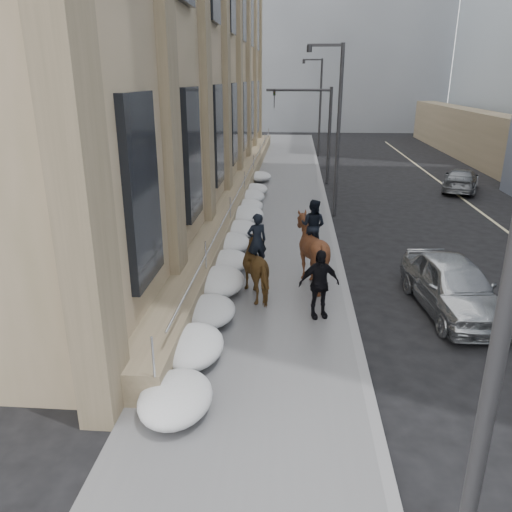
{
  "coord_description": "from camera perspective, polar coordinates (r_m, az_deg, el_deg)",
  "views": [
    {
      "loc": [
        0.89,
        -10.39,
        6.55
      ],
      "look_at": [
        -0.16,
        3.07,
        1.7
      ],
      "focal_mm": 35.0,
      "sensor_mm": 36.0,
      "label": 1
    }
  ],
  "objects": [
    {
      "name": "snow_bank",
      "position": [
        19.61,
        -2.54,
        1.68
      ],
      "size": [
        1.7,
        18.1,
        0.76
      ],
      "color": "silver",
      "rests_on": "sidewalk"
    },
    {
      "name": "mounted_horse_left",
      "position": [
        15.26,
        0.58,
        -1.08
      ],
      "size": [
        1.81,
        2.4,
        2.59
      ],
      "rotation": [
        0.0,
        0.0,
        3.57
      ],
      "color": "#483015",
      "rests_on": "sidewalk"
    },
    {
      "name": "limestone_building",
      "position": [
        31.06,
        -7.63,
        23.96
      ],
      "size": [
        6.1,
        44.0,
        18.0
      ],
      "color": "#8B7D5B",
      "rests_on": "ground"
    },
    {
      "name": "car_silver",
      "position": [
        15.68,
        21.61,
        -3.15
      ],
      "size": [
        2.46,
        4.98,
        1.63
      ],
      "primitive_type": "imported",
      "rotation": [
        0.0,
        0.0,
        0.11
      ],
      "color": "#A4A8AC",
      "rests_on": "ground"
    },
    {
      "name": "car_grey",
      "position": [
        32.97,
        22.37,
        8.04
      ],
      "size": [
        3.41,
        5.05,
        1.36
      ],
      "primitive_type": "imported",
      "rotation": [
        0.0,
        0.0,
        2.79
      ],
      "color": "slate",
      "rests_on": "ground"
    },
    {
      "name": "streetlight_far",
      "position": [
        44.47,
        7.16,
        17.09
      ],
      "size": [
        1.71,
        0.24,
        8.0
      ],
      "color": "#2D2D30",
      "rests_on": "ground"
    },
    {
      "name": "sidewalk",
      "position": [
        21.41,
        1.87,
        2.12
      ],
      "size": [
        5.0,
        80.0,
        0.12
      ],
      "primitive_type": "cube",
      "color": "#59595C",
      "rests_on": "ground"
    },
    {
      "name": "curb",
      "position": [
        21.47,
        8.87,
        1.93
      ],
      "size": [
        0.24,
        80.0,
        0.12
      ],
      "primitive_type": "cube",
      "color": "slate",
      "rests_on": "ground"
    },
    {
      "name": "traffic_signal",
      "position": [
        32.51,
        6.77,
        15.15
      ],
      "size": [
        4.1,
        0.22,
        6.0
      ],
      "color": "#2D2D30",
      "rests_on": "ground"
    },
    {
      "name": "ground",
      "position": [
        12.31,
        -0.39,
        -12.38
      ],
      "size": [
        140.0,
        140.0,
        0.0
      ],
      "primitive_type": "plane",
      "color": "black",
      "rests_on": "ground"
    },
    {
      "name": "streetlight_mid",
      "position": [
        24.54,
        9.08,
        14.93
      ],
      "size": [
        1.71,
        0.24,
        8.0
      ],
      "color": "#2D2D30",
      "rests_on": "ground"
    },
    {
      "name": "bg_building_mid",
      "position": [
        70.85,
        7.72,
        25.66
      ],
      "size": [
        30.0,
        12.0,
        28.0
      ],
      "primitive_type": "cube",
      "color": "slate",
      "rests_on": "ground"
    },
    {
      "name": "bg_building_far",
      "position": [
        82.75,
        -0.34,
        22.17
      ],
      "size": [
        24.0,
        12.0,
        20.0
      ],
      "primitive_type": "cube",
      "color": "gray",
      "rests_on": "ground"
    },
    {
      "name": "pedestrian",
      "position": [
        14.03,
        7.21,
        -3.19
      ],
      "size": [
        1.26,
        0.78,
        2.0
      ],
      "primitive_type": "imported",
      "rotation": [
        0.0,
        0.0,
        0.27
      ],
      "color": "black",
      "rests_on": "sidewalk"
    },
    {
      "name": "mounted_horse_right",
      "position": [
        16.26,
        6.29,
        0.9
      ],
      "size": [
        2.48,
        2.59,
        2.78
      ],
      "rotation": [
        0.0,
        0.0,
        2.73
      ],
      "color": "#422212",
      "rests_on": "sidewalk"
    },
    {
      "name": "streetlight_near",
      "position": [
        5.15,
        25.14,
        -4.75
      ],
      "size": [
        1.71,
        0.24,
        8.0
      ],
      "color": "#2D2D30",
      "rests_on": "ground"
    }
  ]
}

